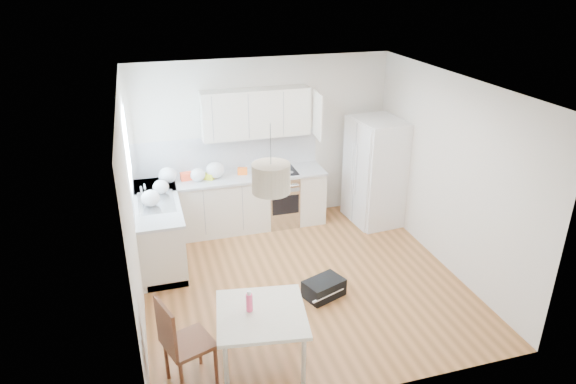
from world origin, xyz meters
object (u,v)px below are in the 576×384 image
at_px(refrigerator, 376,172).
at_px(dining_table, 261,319).
at_px(dining_chair, 189,341).
at_px(gym_bag, 324,288).

bearing_deg(refrigerator, dining_table, -137.30).
height_order(refrigerator, dining_chair, refrigerator).
bearing_deg(refrigerator, dining_chair, -144.44).
xyz_separation_m(refrigerator, dining_chair, (-3.40, -2.89, -0.36)).
relative_size(dining_table, gym_bag, 2.04).
bearing_deg(dining_chair, refrigerator, 21.18).
distance_m(dining_table, gym_bag, 1.59).
height_order(refrigerator, dining_table, refrigerator).
bearing_deg(gym_bag, refrigerator, 28.87).
relative_size(refrigerator, dining_chair, 1.68).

